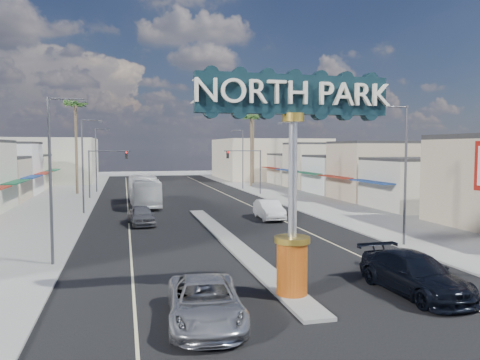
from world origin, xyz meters
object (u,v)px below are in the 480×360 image
palm_right_far (253,112)px  car_parked_left (141,215)px  palm_right_mid (251,121)px  streetlight_l_mid (84,161)px  traffic_signal_right (247,163)px  suv_right (414,274)px  gateway_sign (293,158)px  suv_left (205,302)px  city_bus (144,191)px  streetlight_r_far (242,156)px  palm_left_far (75,109)px  traffic_signal_left (104,164)px  car_parked_right (269,210)px  streetlight_r_mid (293,160)px  streetlight_r_near (403,168)px  streetlight_l_near (54,172)px  streetlight_l_far (97,157)px

palm_right_far → car_parked_left: 45.97m
palm_right_mid → palm_right_far: 6.57m
palm_right_far → car_parked_left: (-20.50, -39.49, -11.58)m
streetlight_l_mid → traffic_signal_right: bearing=35.5°
suv_right → gateway_sign: bearing=168.6°
palm_right_mid → suv_left: size_ratio=2.13×
car_parked_left → city_bus: (0.74, 13.15, 0.82)m
streetlight_l_mid → streetlight_r_far: bearing=46.5°
palm_left_far → palm_right_far: palm_right_far is taller
traffic_signal_left → car_parked_right: size_ratio=1.16×
streetlight_l_mid → palm_right_far: bearing=51.5°
palm_right_far → city_bus: 34.64m
traffic_signal_left → car_parked_left: traffic_signal_left is taller
streetlight_r_mid → car_parked_left: 18.11m
car_parked_right → streetlight_r_near: bearing=-66.7°
traffic_signal_right → city_bus: traffic_signal_right is taller
traffic_signal_right → streetlight_l_near: bearing=-120.0°
streetlight_r_near → streetlight_r_mid: 20.00m
gateway_sign → palm_right_far: size_ratio=0.65×
streetlight_r_near → streetlight_r_mid: size_ratio=1.00×
streetlight_r_mid → palm_right_far: bearing=81.9°
streetlight_l_mid → car_parked_right: bearing=-23.8°
traffic_signal_left → traffic_signal_right: (18.37, 0.00, 0.00)m
traffic_signal_left → suv_left: bearing=-83.3°
streetlight_l_mid → palm_left_far: (-2.57, 20.00, 6.43)m
streetlight_l_mid → palm_left_far: size_ratio=0.69×
suv_right → city_bus: city_bus is taller
palm_right_mid → palm_right_far: size_ratio=0.86×
gateway_sign → streetlight_r_far: gateway_sign is taller
car_parked_left → streetlight_r_near: bearing=-44.2°
city_bus → car_parked_left: bearing=-95.1°
traffic_signal_left → city_bus: traffic_signal_left is taller
streetlight_r_far → car_parked_left: streetlight_r_far is taller
suv_right → streetlight_r_mid: bearing=76.6°
traffic_signal_left → streetlight_l_mid: (-1.25, -13.99, 0.79)m
gateway_sign → streetlight_r_mid: bearing=69.6°
streetlight_r_far → suv_left: size_ratio=1.59×
streetlight_r_mid → palm_right_mid: bearing=84.4°
streetlight_l_near → palm_right_far: 58.35m
traffic_signal_right → car_parked_left: bearing=-124.4°
gateway_sign → streetlight_r_near: gateway_sign is taller
streetlight_r_near → palm_left_far: size_ratio=0.69×
streetlight_l_far → suv_right: streetlight_l_far is taller
streetlight_r_near → streetlight_r_far: (0.00, 42.00, 0.00)m
streetlight_l_far → streetlight_r_far: 20.87m
streetlight_r_near → palm_right_mid: 46.40m
streetlight_r_far → traffic_signal_right: bearing=-98.9°
streetlight_r_far → car_parked_left: bearing=-118.4°
gateway_sign → palm_right_mid: size_ratio=0.76×
streetlight_l_far → palm_right_mid: size_ratio=0.74×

